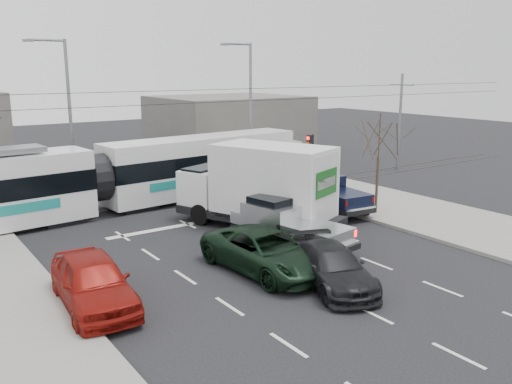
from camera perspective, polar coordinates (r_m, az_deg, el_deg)
ground at (r=22.50m, az=3.92°, el=-6.22°), size 120.00×120.00×0.00m
sidewalk_right at (r=28.77m, az=18.03°, el=-2.42°), size 6.00×60.00×0.15m
rails at (r=30.59m, az=-7.92°, el=-1.13°), size 60.00×1.60×0.03m
building_right at (r=48.05m, az=-2.92°, el=7.06°), size 12.00×10.00×5.00m
bare_tree at (r=28.55m, az=12.84°, el=5.40°), size 2.40×2.40×5.00m
traffic_signal at (r=30.75m, az=5.79°, el=4.19°), size 0.44×0.44×3.60m
street_lamp_near at (r=36.94m, az=-0.82°, el=9.40°), size 2.38×0.25×9.00m
street_lamp_far at (r=33.85m, az=-19.33°, el=8.37°), size 2.38×0.25×9.00m
catenary at (r=29.90m, az=-8.15°, el=6.08°), size 60.00×0.20×7.00m
tram at (r=28.74m, az=-16.60°, el=1.30°), size 25.63×4.81×5.21m
silver_pickup at (r=22.83m, az=3.15°, el=-3.26°), size 2.85×5.85×2.03m
box_truck at (r=25.18m, az=0.47°, el=0.51°), size 5.39×8.37×3.96m
navy_pickup at (r=28.69m, az=7.41°, el=0.12°), size 2.41×5.30×2.17m
green_car at (r=20.07m, az=1.00°, el=-6.27°), size 2.92×5.69×1.54m
red_car at (r=17.87m, az=-16.78°, el=-9.03°), size 2.42×5.12×1.69m
dark_car at (r=19.00m, az=8.03°, el=-7.78°), size 3.42×5.10×1.37m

